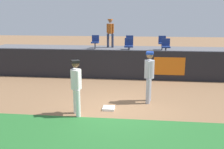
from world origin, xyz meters
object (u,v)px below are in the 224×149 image
first_base (109,108)px  seat_front_right (166,45)px  seat_back_left (95,41)px  seat_back_center (130,42)px  seat_front_center (129,45)px  seat_back_right (162,42)px  spectator_hooded (110,31)px  player_fielder_home (76,84)px  player_runner_visitor (149,73)px

first_base → seat_front_right: 6.44m
first_base → seat_back_left: 7.95m
seat_back_center → seat_back_left: 2.15m
seat_front_right → seat_front_center: size_ratio=1.00×
seat_back_left → seat_front_center: size_ratio=1.00×
seat_front_right → seat_back_right: (-0.06, 1.80, -0.00)m
seat_front_right → seat_back_left: (-4.19, 1.80, 0.00)m
seat_back_left → seat_back_right: size_ratio=1.00×
seat_back_left → seat_front_center: bearing=-39.4°
seat_back_left → spectator_hooded: (0.86, 0.76, 0.58)m
seat_front_right → seat_back_left: size_ratio=1.00×
seat_back_right → spectator_hooded: bearing=166.9°
seat_back_left → player_fielder_home: bearing=-84.1°
seat_back_right → seat_front_center: size_ratio=1.00×
player_runner_visitor → seat_back_center: 6.75m
player_runner_visitor → seat_back_right: size_ratio=2.24×
first_base → spectator_hooded: bearing=96.5°
player_fielder_home → spectator_hooded: 9.00m
player_runner_visitor → seat_front_center: (-0.99, 4.86, 0.46)m
seat_back_center → seat_back_right: same height
seat_back_right → player_runner_visitor: bearing=-98.1°
player_runner_visitor → player_fielder_home: bearing=-49.2°
player_runner_visitor → seat_front_right: bearing=176.1°
player_runner_visitor → seat_back_left: (-3.18, 6.66, 0.46)m
seat_back_center → seat_back_left: bearing=180.0°
spectator_hooded → first_base: bearing=113.9°
seat_front_center → seat_back_center: bearing=91.5°
seat_front_right → spectator_hooded: spectator_hooded is taller
first_base → seat_front_center: 5.99m
spectator_hooded → seat_front_center: bearing=134.9°
first_base → seat_front_center: bearing=86.2°
first_base → seat_back_center: size_ratio=0.48×
seat_back_left → seat_front_center: 2.84m
player_fielder_home → seat_back_left: 8.23m
player_fielder_home → seat_back_left: bearing=158.0°
player_runner_visitor → seat_back_left: seat_back_left is taller
player_fielder_home → spectator_hooded: bearing=152.0°
player_runner_visitor → seat_back_left: bearing=-146.7°
seat_front_right → spectator_hooded: 4.24m
seat_front_right → seat_front_center: same height
seat_front_center → seat_back_left: bearing=140.6°
seat_front_right → seat_back_left: 4.56m
player_fielder_home → seat_back_right: 8.82m
seat_back_left → seat_back_center: bearing=-0.0°
player_fielder_home → seat_front_center: seat_front_center is taller
seat_front_right → seat_back_center: (-2.04, 1.80, 0.00)m
player_fielder_home → seat_back_left: seat_back_left is taller
seat_back_left → seat_back_right: 4.13m
spectator_hooded → seat_front_right: bearing=159.9°
seat_front_right → spectator_hooded: bearing=142.4°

